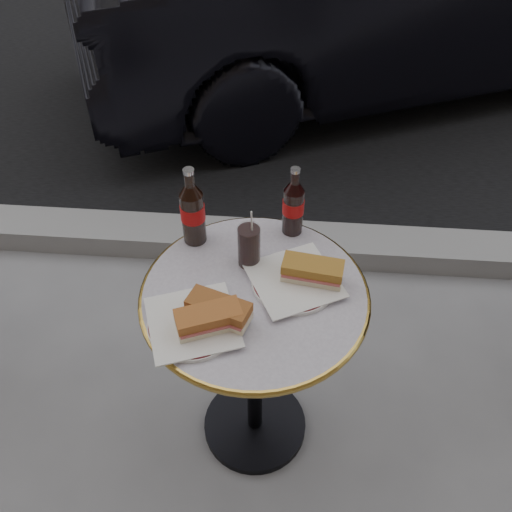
# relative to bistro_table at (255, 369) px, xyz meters

# --- Properties ---
(ground) EXTENTS (80.00, 80.00, 0.00)m
(ground) POSITION_rel_bistro_table_xyz_m (0.00, 0.00, -0.37)
(ground) COLOR gray
(ground) RESTS_ON ground
(curb) EXTENTS (40.00, 0.20, 0.12)m
(curb) POSITION_rel_bistro_table_xyz_m (0.00, 0.90, -0.32)
(curb) COLOR gray
(curb) RESTS_ON ground
(bistro_table) EXTENTS (0.62, 0.62, 0.73)m
(bistro_table) POSITION_rel_bistro_table_xyz_m (0.00, 0.00, 0.00)
(bistro_table) COLOR #BAB2C4
(bistro_table) RESTS_ON ground
(plate_left) EXTENTS (0.27, 0.27, 0.01)m
(plate_left) POSITION_rel_bistro_table_xyz_m (-0.15, -0.12, 0.37)
(plate_left) COLOR white
(plate_left) RESTS_ON bistro_table
(plate_right) EXTENTS (0.29, 0.29, 0.01)m
(plate_right) POSITION_rel_bistro_table_xyz_m (0.10, 0.04, 0.37)
(plate_right) COLOR white
(plate_right) RESTS_ON bistro_table
(sandwich_left_a) EXTENTS (0.18, 0.13, 0.06)m
(sandwich_left_a) POSITION_rel_bistro_table_xyz_m (-0.10, -0.13, 0.41)
(sandwich_left_a) COLOR #AE602C
(sandwich_left_a) RESTS_ON plate_left
(sandwich_left_b) EXTENTS (0.18, 0.12, 0.06)m
(sandwich_left_b) POSITION_rel_bistro_table_xyz_m (-0.08, -0.10, 0.41)
(sandwich_left_b) COLOR #945225
(sandwich_left_b) RESTS_ON plate_left
(sandwich_right) EXTENTS (0.17, 0.10, 0.06)m
(sandwich_right) POSITION_rel_bistro_table_xyz_m (0.15, 0.05, 0.41)
(sandwich_right) COLOR #AA742B
(sandwich_right) RESTS_ON plate_right
(cola_bottle_left) EXTENTS (0.09, 0.09, 0.25)m
(cola_bottle_left) POSITION_rel_bistro_table_xyz_m (-0.19, 0.19, 0.49)
(cola_bottle_left) COLOR black
(cola_bottle_left) RESTS_ON bistro_table
(cola_bottle_right) EXTENTS (0.07, 0.07, 0.23)m
(cola_bottle_right) POSITION_rel_bistro_table_xyz_m (0.09, 0.25, 0.48)
(cola_bottle_right) COLOR black
(cola_bottle_right) RESTS_ON bistro_table
(cola_glass) EXTENTS (0.08, 0.08, 0.13)m
(cola_glass) POSITION_rel_bistro_table_xyz_m (-0.02, 0.11, 0.43)
(cola_glass) COLOR black
(cola_glass) RESTS_ON bistro_table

